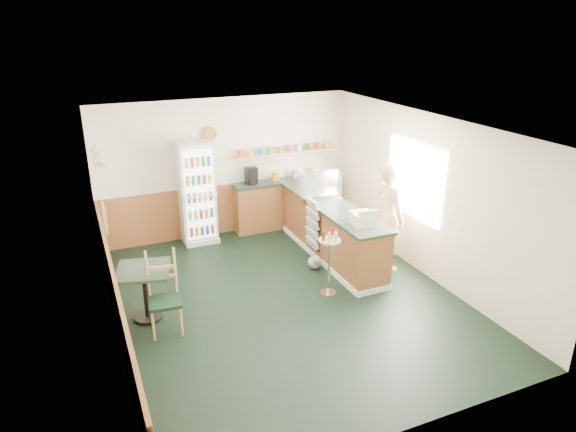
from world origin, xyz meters
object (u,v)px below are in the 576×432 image
display_case (319,184)px  condiment_stand (329,253)px  drinks_fridge (197,193)px  shopkeeper (389,216)px  cafe_table (145,284)px  cafe_chair (163,289)px  cash_register (363,219)px

display_case → condiment_stand: (-0.66, -1.73, -0.54)m
drinks_fridge → display_case: 2.31m
drinks_fridge → shopkeeper: drinks_fridge is taller
display_case → cafe_table: (-3.40, -1.34, -0.67)m
cafe_table → cafe_chair: cafe_chair is taller
condiment_stand → cafe_chair: bearing=179.2°
condiment_stand → cafe_chair: cafe_chair is taller
cash_register → cafe_table: (-3.40, 0.23, -0.55)m
shopkeeper → cafe_chair: bearing=96.0°
shopkeeper → cafe_table: 4.12m
cafe_chair → condiment_stand: bearing=5.4°
drinks_fridge → cash_register: (2.02, -2.68, 0.12)m
drinks_fridge → display_case: (2.02, -1.10, 0.24)m
cafe_chair → display_case: bearing=34.0°
drinks_fridge → cash_register: size_ratio=5.52×
drinks_fridge → cafe_chair: drinks_fridge is taller
shopkeeper → condiment_stand: 1.45m
drinks_fridge → shopkeeper: (2.72, -2.39, -0.05)m
cafe_table → condiment_stand: bearing=-8.0°
cafe_table → shopkeeper: bearing=0.7°
cash_register → condiment_stand: cash_register is taller
drinks_fridge → shopkeeper: size_ratio=1.05×
condiment_stand → drinks_fridge: bearing=115.5°
drinks_fridge → cash_register: drinks_fridge is taller
drinks_fridge → cafe_table: (-1.38, -2.44, -0.43)m
cash_register → cafe_table: bearing=-178.3°
shopkeeper → condiment_stand: bearing=107.9°
cash_register → condiment_stand: bearing=-161.3°
display_case → condiment_stand: bearing=-111.0°
drinks_fridge → condiment_stand: 3.15m
display_case → cafe_chair: 3.68m
cash_register → shopkeeper: shopkeeper is taller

